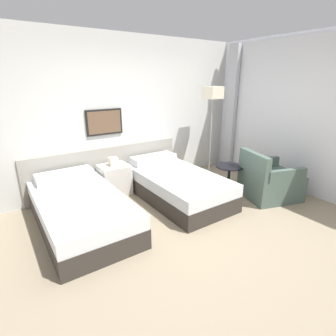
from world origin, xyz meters
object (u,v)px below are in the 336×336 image
Objects in this scene: bed_near_door at (81,210)px; nightstand at (115,179)px; side_table at (229,173)px; floor_lamp at (213,99)px; armchair at (269,182)px; bed_near_window at (176,185)px.

nightstand reaches higher than bed_near_door.
side_table is (2.56, -0.33, 0.12)m from bed_near_door.
nightstand is 1.37× the size of side_table.
armchair is at bearing -84.86° from floor_lamp.
side_table is at bearing -30.94° from nightstand.
armchair is (0.12, -1.36, -1.32)m from floor_lamp.
bed_near_window is at bearing 160.37° from side_table.
bed_near_window is 2.89× the size of nightstand.
armchair is at bearing -36.91° from nightstand.
nightstand is (-0.81, 0.72, 0.04)m from bed_near_window.
floor_lamp is at bearing 9.37° from bed_near_door.
bed_near_window is 1.00m from side_table.
armchair is at bearing -16.84° from bed_near_door.
bed_near_window is at bearing 73.66° from armchair.
nightstand is 0.38× the size of floor_lamp.
bed_near_door is 1.91× the size of armchair.
bed_near_window is at bearing -41.33° from nightstand.
floor_lamp is at bearing 71.40° from side_table.
side_table is 0.69m from armchair.
nightstand is at bearing 41.33° from bed_near_door.
bed_near_window is at bearing -158.84° from floor_lamp.
bed_near_door is at bearing 90.75° from armchair.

